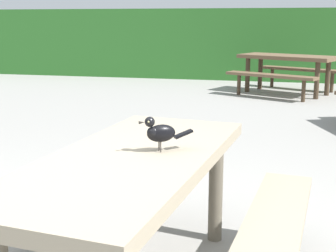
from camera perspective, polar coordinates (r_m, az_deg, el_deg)
The scene contains 4 objects.
hedge_wall at distance 12.13m, azimuth 8.34°, elevation 9.99°, with size 28.00×2.09×1.66m, color #2D6B28.
picnic_table_foreground at distance 2.40m, azimuth -4.43°, elevation -7.70°, with size 1.86×1.89×0.74m.
bird_grackle at distance 2.36m, azimuth -1.08°, elevation -0.74°, with size 0.25×0.18×0.18m.
picnic_table_mid_right at distance 9.32m, azimuth 14.33°, elevation 7.23°, with size 2.26×2.25×0.74m.
Camera 1 is at (1.06, -1.87, 1.39)m, focal length 50.03 mm.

